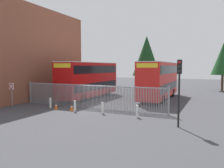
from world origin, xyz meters
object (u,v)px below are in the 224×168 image
at_px(speed_limit_sign_post, 12,89).
at_px(double_decker_bus_behind_fence_left, 159,79).
at_px(bollard_far_right, 137,111).
at_px(traffic_cone_by_gate, 56,106).
at_px(traffic_light_kerbside, 179,81).
at_px(double_decker_bus_near_gate, 89,79).
at_px(bollard_center_front, 75,106).
at_px(bollard_near_left, 50,103).
at_px(traffic_cone_mid_forecourt, 72,107).
at_px(bollard_near_right, 103,108).

bearing_deg(speed_limit_sign_post, double_decker_bus_behind_fence_left, 45.89).
relative_size(bollard_far_right, traffic_cone_by_gate, 1.61).
height_order(double_decker_bus_behind_fence_left, traffic_light_kerbside, double_decker_bus_behind_fence_left).
bearing_deg(double_decker_bus_near_gate, traffic_cone_by_gate, -82.33).
relative_size(bollard_center_front, speed_limit_sign_post, 0.40).
bearing_deg(bollard_center_front, double_decker_bus_behind_fence_left, 65.56).
distance_m(double_decker_bus_behind_fence_left, bollard_far_right, 10.75).
distance_m(double_decker_bus_near_gate, bollard_center_front, 8.75).
bearing_deg(double_decker_bus_near_gate, bollard_center_front, -67.81).
height_order(double_decker_bus_near_gate, bollard_near_left, double_decker_bus_near_gate).
height_order(bollard_near_left, bollard_far_right, same).
distance_m(bollard_center_front, traffic_light_kerbside, 9.30).
xyz_separation_m(bollard_center_front, bollard_far_right, (5.59, 0.12, 0.00)).
relative_size(bollard_far_right, traffic_light_kerbside, 0.22).
bearing_deg(traffic_cone_mid_forecourt, speed_limit_sign_post, -168.24).
distance_m(bollard_near_left, bollard_center_front, 3.21).
distance_m(bollard_far_right, speed_limit_sign_post, 12.14).
bearing_deg(bollard_near_left, traffic_cone_mid_forecourt, -6.99).
bearing_deg(traffic_cone_mid_forecourt, bollard_center_front, -26.75).
bearing_deg(bollard_far_right, bollard_near_left, 176.95).
bearing_deg(traffic_cone_mid_forecourt, bollard_near_left, 173.01).
relative_size(bollard_center_front, traffic_cone_by_gate, 1.61).
xyz_separation_m(double_decker_bus_behind_fence_left, traffic_cone_mid_forecourt, (-5.37, -10.41, -2.13)).
bearing_deg(double_decker_bus_near_gate, double_decker_bus_behind_fence_left, 18.95).
bearing_deg(speed_limit_sign_post, traffic_light_kerbside, -1.57).
bearing_deg(traffic_cone_mid_forecourt, traffic_cone_by_gate, -177.61).
bearing_deg(traffic_light_kerbside, bollard_near_left, 170.67).
relative_size(bollard_near_left, speed_limit_sign_post, 0.40).
relative_size(double_decker_bus_near_gate, bollard_near_left, 11.38).
height_order(bollard_near_right, traffic_cone_by_gate, bollard_near_right).
height_order(traffic_cone_by_gate, traffic_cone_mid_forecourt, same).
bearing_deg(traffic_cone_by_gate, traffic_light_kerbside, -8.15).
distance_m(bollard_near_right, speed_limit_sign_post, 9.17).
bearing_deg(bollard_far_right, traffic_cone_mid_forecourt, 178.66).
height_order(double_decker_bus_behind_fence_left, speed_limit_sign_post, double_decker_bus_behind_fence_left).
height_order(bollard_center_front, speed_limit_sign_post, speed_limit_sign_post).
xyz_separation_m(bollard_center_front, speed_limit_sign_post, (-6.43, -0.97, 1.30)).
distance_m(double_decker_bus_near_gate, traffic_cone_mid_forecourt, 8.37).
distance_m(bollard_near_right, traffic_cone_mid_forecourt, 3.09).
xyz_separation_m(speed_limit_sign_post, traffic_light_kerbside, (15.27, -0.42, 1.21)).
bearing_deg(bollard_center_front, bollard_far_right, 1.24).
height_order(speed_limit_sign_post, traffic_light_kerbside, traffic_light_kerbside).
xyz_separation_m(traffic_cone_by_gate, traffic_light_kerbside, (11.03, -1.58, 2.70)).
distance_m(double_decker_bus_behind_fence_left, traffic_light_kerbside, 12.71).
distance_m(double_decker_bus_behind_fence_left, traffic_cone_mid_forecourt, 11.90).
bearing_deg(traffic_cone_by_gate, double_decker_bus_behind_fence_left, 56.13).
distance_m(bollard_center_front, traffic_cone_mid_forecourt, 0.61).
xyz_separation_m(double_decker_bus_near_gate, bollard_center_front, (3.22, -7.90, -1.95)).
bearing_deg(traffic_light_kerbside, speed_limit_sign_post, 178.43).
distance_m(traffic_cone_mid_forecourt, traffic_light_kerbside, 9.88).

